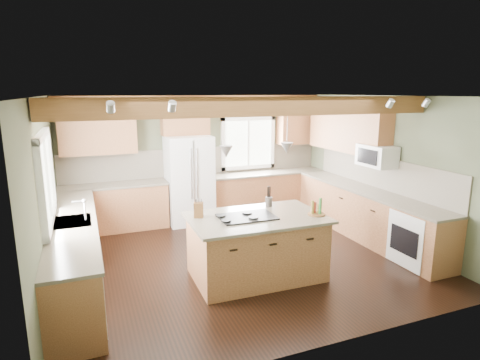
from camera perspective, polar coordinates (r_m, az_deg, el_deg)
name	(u,v)px	position (r m, az deg, el deg)	size (l,w,h in m)	color
floor	(241,258)	(6.70, 0.17, -10.99)	(5.60, 5.60, 0.00)	black
ceiling	(241,96)	(6.15, 0.19, 11.84)	(5.60, 5.60, 0.00)	silver
wall_back	(198,157)	(8.63, -6.01, 3.27)	(5.60, 5.60, 0.00)	#424B35
wall_left	(45,197)	(5.89, -26.03, -2.24)	(5.00, 5.00, 0.00)	#424B35
wall_right	(384,168)	(7.77, 19.75, 1.58)	(5.00, 5.00, 0.00)	#424B35
ceiling_beam	(260,106)	(5.51, 2.91, 10.41)	(5.55, 0.26, 0.26)	brown
soffit_trim	(198,98)	(8.42, -6.01, 11.53)	(5.55, 0.20, 0.10)	brown
backsplash_back	(198,161)	(8.63, -5.97, 2.67)	(5.58, 0.03, 0.58)	brown
backsplash_right	(381,173)	(7.81, 19.38, 0.99)	(0.03, 3.70, 0.58)	brown
base_cab_back_left	(115,208)	(8.23, -17.40, -3.83)	(2.02, 0.60, 0.88)	brown
counter_back_left	(113,185)	(8.12, -17.61, -0.71)	(2.06, 0.64, 0.04)	#4E4639
base_cab_back_right	(266,193)	(9.04, 3.77, -1.83)	(2.62, 0.60, 0.88)	brown
counter_back_right	(267,173)	(8.94, 3.81, 1.03)	(2.66, 0.64, 0.04)	#4E4639
base_cab_left	(75,254)	(6.18, -22.42, -9.66)	(0.60, 3.70, 0.88)	brown
counter_left	(72,222)	(6.03, -22.78, -5.59)	(0.64, 3.74, 0.04)	#4E4639
base_cab_right	(365,214)	(7.81, 17.38, -4.69)	(0.60, 3.70, 0.88)	brown
counter_right	(367,190)	(7.69, 17.60, -1.41)	(0.64, 3.74, 0.04)	#4E4639
upper_cab_back_left	(98,130)	(8.07, -19.59, 6.65)	(1.40, 0.35, 0.90)	brown
upper_cab_over_fridge	(185,118)	(8.29, -7.83, 8.77)	(0.96, 0.35, 0.70)	brown
upper_cab_right	(347,129)	(8.26, 15.04, 7.06)	(0.35, 2.20, 0.90)	brown
upper_cab_back_corner	(297,124)	(9.28, 8.14, 7.90)	(0.90, 0.35, 0.90)	brown
window_left	(45,178)	(5.89, -26.03, 0.25)	(0.04, 1.60, 1.05)	white
window_back	(248,143)	(8.95, 1.12, 5.29)	(1.10, 0.04, 1.00)	white
sink	(72,222)	(6.02, -22.79, -5.54)	(0.50, 0.65, 0.03)	#262628
faucet	(85,211)	(5.98, -21.18, -4.09)	(0.02, 0.02, 0.28)	#B2B2B7
dishwasher	(75,297)	(4.99, -22.38, -15.16)	(0.60, 0.60, 0.84)	white
oven	(419,238)	(6.90, 24.11, -7.57)	(0.60, 0.72, 0.84)	white
microwave	(377,156)	(7.54, 18.87, 3.28)	(0.40, 0.70, 0.38)	white
pendant_left	(226,152)	(5.39, -1.97, 4.07)	(0.18, 0.18, 0.16)	#B2B2B7
pendant_right	(287,148)	(5.74, 6.66, 4.51)	(0.18, 0.18, 0.16)	#B2B2B7
refrigerator	(189,180)	(8.27, -7.23, 0.02)	(0.90, 0.74, 1.80)	white
island	(256,248)	(5.93, 2.35, -9.61)	(1.81, 1.11, 0.88)	brown
island_top	(257,218)	(5.77, 2.39, -5.37)	(1.94, 1.23, 0.04)	#4E4639
cooktop	(247,217)	(5.71, 0.99, -5.25)	(0.79, 0.52, 0.02)	black
knife_block	(199,210)	(5.71, -5.91, -4.26)	(0.13, 0.10, 0.22)	brown
utensil_crock	(269,202)	(6.25, 4.12, -3.11)	(0.11, 0.11, 0.14)	#38322D
bottle_tray	(317,207)	(5.91, 10.87, -3.77)	(0.26, 0.26, 0.24)	brown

